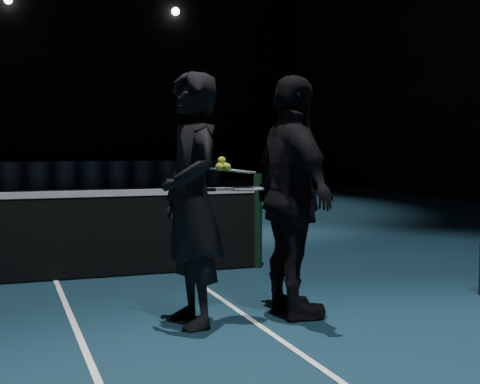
% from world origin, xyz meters
% --- Properties ---
extents(net_post_right, '(0.10, 0.10, 1.10)m').
position_xyz_m(net_post_right, '(6.40, 0.00, 0.55)').
color(net_post_right, black).
rests_on(net_post_right, floor).
extents(player_a, '(0.55, 0.77, 2.00)m').
position_xyz_m(player_a, '(5.00, -2.14, 1.00)').
color(player_a, black).
rests_on(player_a, floor).
extents(player_b, '(0.54, 1.19, 2.00)m').
position_xyz_m(player_b, '(5.85, -2.20, 1.00)').
color(player_b, black).
rests_on(player_b, floor).
extents(racket_lower, '(0.69, 0.26, 0.03)m').
position_xyz_m(racket_lower, '(5.45, -2.17, 1.08)').
color(racket_lower, black).
rests_on(racket_lower, player_a).
extents(racket_upper, '(0.68, 0.22, 0.10)m').
position_xyz_m(racket_upper, '(5.40, -2.13, 1.22)').
color(racket_upper, black).
rests_on(racket_upper, player_b).
extents(tennis_balls, '(0.12, 0.10, 0.12)m').
position_xyz_m(tennis_balls, '(5.26, -2.16, 1.27)').
color(tennis_balls, '#AFC82A').
rests_on(tennis_balls, racket_upper).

